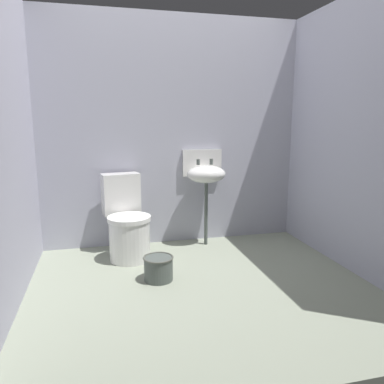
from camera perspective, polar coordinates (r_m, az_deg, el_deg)
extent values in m
cube|color=gray|center=(3.11, 1.25, -14.47)|extent=(3.08, 2.59, 0.08)
cube|color=#ABABBB|center=(3.93, -3.09, 9.11)|extent=(3.08, 0.10, 2.33)
cube|color=#B1AFC3|center=(2.89, -27.20, 7.16)|extent=(0.10, 2.39, 2.33)
cube|color=#ABABC0|center=(3.52, 23.52, 7.98)|extent=(0.10, 2.39, 2.33)
cylinder|color=white|center=(3.55, -9.52, -7.30)|extent=(0.44, 0.44, 0.38)
cylinder|color=white|center=(3.49, -9.63, -4.03)|extent=(0.46, 0.46, 0.04)
cube|color=white|center=(3.74, -10.86, -0.24)|extent=(0.39, 0.24, 0.40)
cylinder|color=#4B524D|center=(3.88, 2.16, -3.39)|extent=(0.04, 0.04, 0.66)
ellipsoid|color=white|center=(3.80, 2.21, 2.75)|extent=(0.40, 0.32, 0.18)
cube|color=white|center=(3.95, 1.55, 4.53)|extent=(0.42, 0.04, 0.28)
cylinder|color=#4B524D|center=(3.82, 0.96, 4.62)|extent=(0.04, 0.04, 0.06)
cylinder|color=#4B524D|center=(3.86, 2.97, 4.67)|extent=(0.04, 0.04, 0.06)
cylinder|color=#4B524D|center=(3.12, -5.17, -11.65)|extent=(0.24, 0.24, 0.19)
torus|color=#4E4F46|center=(3.09, -5.20, -9.99)|extent=(0.25, 0.25, 0.02)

